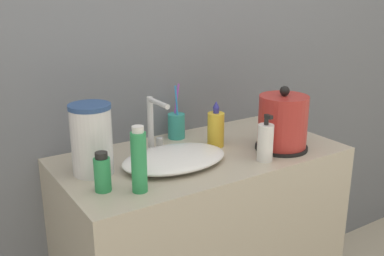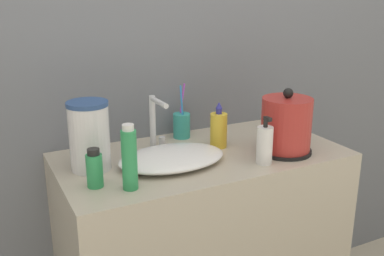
{
  "view_description": "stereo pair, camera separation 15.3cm",
  "coord_description": "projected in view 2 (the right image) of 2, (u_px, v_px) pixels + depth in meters",
  "views": [
    {
      "loc": [
        -0.83,
        -0.97,
        1.4
      ],
      "look_at": [
        -0.04,
        0.26,
        0.94
      ],
      "focal_mm": 42.0,
      "sensor_mm": 36.0,
      "label": 1
    },
    {
      "loc": [
        -0.7,
        -1.05,
        1.4
      ],
      "look_at": [
        -0.04,
        0.26,
        0.94
      ],
      "focal_mm": 42.0,
      "sensor_mm": 36.0,
      "label": 2
    }
  ],
  "objects": [
    {
      "name": "wall_back",
      "position": [
        168.0,
        16.0,
        1.68
      ],
      "size": [
        6.0,
        0.04,
        2.6
      ],
      "color": "slate",
      "rests_on": "ground_plane"
    },
    {
      "name": "toothbrush_cup",
      "position": [
        182.0,
        125.0,
        1.73
      ],
      "size": [
        0.07,
        0.07,
        0.21
      ],
      "color": "teal",
      "rests_on": "vanity_counter"
    },
    {
      "name": "electric_kettle",
      "position": [
        286.0,
        127.0,
        1.57
      ],
      "size": [
        0.19,
        0.19,
        0.23
      ],
      "color": "black",
      "rests_on": "vanity_counter"
    },
    {
      "name": "sink_basin",
      "position": [
        172.0,
        158.0,
        1.48
      ],
      "size": [
        0.36,
        0.25,
        0.04
      ],
      "color": "white",
      "rests_on": "vanity_counter"
    },
    {
      "name": "water_pitcher",
      "position": [
        89.0,
        136.0,
        1.42
      ],
      "size": [
        0.13,
        0.13,
        0.22
      ],
      "color": "silver",
      "rests_on": "vanity_counter"
    },
    {
      "name": "faucet",
      "position": [
        156.0,
        121.0,
        1.58
      ],
      "size": [
        0.06,
        0.14,
        0.2
      ],
      "color": "silver",
      "rests_on": "vanity_counter"
    },
    {
      "name": "mouthwash_bottle",
      "position": [
        95.0,
        169.0,
        1.3
      ],
      "size": [
        0.05,
        0.05,
        0.12
      ],
      "color": "#2D9956",
      "rests_on": "vanity_counter"
    },
    {
      "name": "hand_cream_bottle",
      "position": [
        129.0,
        158.0,
        1.28
      ],
      "size": [
        0.04,
        0.04,
        0.2
      ],
      "color": "#2D9956",
      "rests_on": "vanity_counter"
    },
    {
      "name": "lotion_bottle",
      "position": [
        265.0,
        145.0,
        1.47
      ],
      "size": [
        0.05,
        0.05,
        0.16
      ],
      "color": "white",
      "rests_on": "vanity_counter"
    },
    {
      "name": "shampoo_bottle",
      "position": [
        219.0,
        129.0,
        1.63
      ],
      "size": [
        0.06,
        0.06,
        0.17
      ],
      "color": "gold",
      "rests_on": "vanity_counter"
    }
  ]
}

